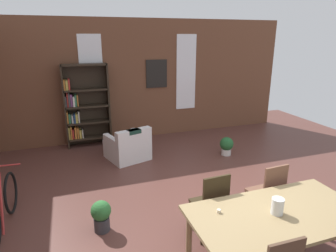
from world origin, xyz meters
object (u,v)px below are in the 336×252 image
object	(u,v)px
vase_on_table	(277,206)
armchair_white	(128,147)
dining_table	(278,219)
potted_plant_by_shelf	(227,145)
potted_plant_corner	(101,215)
dining_chair_far_left	(211,203)
bookshelf_tall	(84,107)
bicycle_second	(2,209)
dining_chair_far_right	(268,192)

from	to	relation	value
vase_on_table	armchair_white	distance (m)	3.85
dining_table	potted_plant_by_shelf	bearing A→B (deg)	69.18
armchair_white	potted_plant_corner	distance (m)	2.50
dining_chair_far_left	potted_plant_by_shelf	size ratio (longest dim) A/B	2.26
bookshelf_tall	bicycle_second	bearing A→B (deg)	-113.52
dining_chair_far_right	armchair_white	xyz separation A→B (m)	(-1.41, 2.96, -0.23)
armchair_white	bicycle_second	distance (m)	2.85
dining_table	bookshelf_tall	size ratio (longest dim) A/B	1.00
dining_chair_far_left	dining_chair_far_right	size ratio (longest dim) A/B	1.00
dining_chair_far_left	vase_on_table	bearing A→B (deg)	-60.63
potted_plant_by_shelf	potted_plant_corner	size ratio (longest dim) A/B	0.93
armchair_white	bicycle_second	xyz separation A→B (m)	(-2.15, -1.87, 0.05)
bicycle_second	dining_table	bearing A→B (deg)	-30.43
vase_on_table	dining_chair_far_left	bearing A→B (deg)	119.37
armchair_white	bicycle_second	size ratio (longest dim) A/B	0.62
bookshelf_tall	dining_chair_far_left	bearing A→B (deg)	-72.22
armchair_white	bicycle_second	bearing A→B (deg)	-138.97
potted_plant_corner	potted_plant_by_shelf	bearing A→B (deg)	31.36
bookshelf_tall	armchair_white	bearing A→B (deg)	-55.55
armchair_white	potted_plant_by_shelf	bearing A→B (deg)	-13.14
vase_on_table	dining_chair_far_right	world-z (taller)	dining_chair_far_right
potted_plant_corner	armchair_white	bearing A→B (deg)	69.96
potted_plant_corner	dining_table	bearing A→B (deg)	-36.48
dining_chair_far_right	potted_plant_by_shelf	distance (m)	2.58
dining_chair_far_right	potted_plant_corner	size ratio (longest dim) A/B	2.09
dining_table	bicycle_second	size ratio (longest dim) A/B	1.24
dining_table	potted_plant_by_shelf	xyz separation A→B (m)	(1.21, 3.19, -0.43)
dining_table	potted_plant_corner	world-z (taller)	dining_table
potted_plant_corner	bicycle_second	bearing A→B (deg)	159.53
dining_chair_far_right	potted_plant_by_shelf	xyz separation A→B (m)	(0.76, 2.45, -0.28)
potted_plant_by_shelf	potted_plant_corner	xyz separation A→B (m)	(-3.03, -1.84, 0.02)
dining_chair_far_right	bookshelf_tall	size ratio (longest dim) A/B	0.47
vase_on_table	bookshelf_tall	bearing A→B (deg)	109.66
vase_on_table	potted_plant_corner	xyz separation A→B (m)	(-1.79, 1.34, -0.58)
dining_table	vase_on_table	world-z (taller)	vase_on_table
dining_chair_far_left	dining_chair_far_right	world-z (taller)	same
dining_table	dining_chair_far_left	xyz separation A→B (m)	(-0.44, 0.74, -0.15)
dining_chair_far_left	armchair_white	distance (m)	3.01
dining_chair_far_left	potted_plant_by_shelf	xyz separation A→B (m)	(1.66, 2.45, -0.28)
dining_chair_far_right	dining_table	bearing A→B (deg)	-121.52
armchair_white	vase_on_table	bearing A→B (deg)	-75.90
armchair_white	potted_plant_by_shelf	distance (m)	2.23
dining_chair_far_left	armchair_white	world-z (taller)	dining_chair_far_left
bookshelf_tall	armchair_white	size ratio (longest dim) A/B	2.00
dining_chair_far_right	bicycle_second	xyz separation A→B (m)	(-3.56, 1.09, -0.19)
bicycle_second	dining_chair_far_left	bearing A→B (deg)	-22.21
vase_on_table	dining_chair_far_left	distance (m)	0.90
potted_plant_by_shelf	potted_plant_corner	bearing A→B (deg)	-148.64
dining_chair_far_left	potted_plant_corner	distance (m)	1.52
dining_chair_far_left	potted_plant_corner	world-z (taller)	dining_chair_far_left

